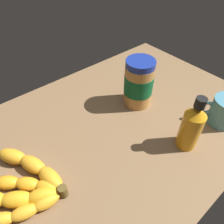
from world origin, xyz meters
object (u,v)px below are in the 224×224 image
at_px(banana_bunch, 26,186).
at_px(honey_bottle, 192,126).
at_px(coffee_mug, 224,111).
at_px(peanut_butter_jar, 139,83).

xyz_separation_m(banana_bunch, honey_bottle, (-0.38, 0.15, 0.05)).
bearing_deg(coffee_mug, honey_bottle, -6.09).
bearing_deg(banana_bunch, peanut_butter_jar, -172.16).
height_order(banana_bunch, coffee_mug, coffee_mug).
relative_size(honey_bottle, coffee_mug, 1.52).
height_order(banana_bunch, honey_bottle, honey_bottle).
distance_m(banana_bunch, peanut_butter_jar, 0.42).
height_order(honey_bottle, coffee_mug, honey_bottle).
bearing_deg(peanut_butter_jar, coffee_mug, 119.68).
distance_m(banana_bunch, coffee_mug, 0.56).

